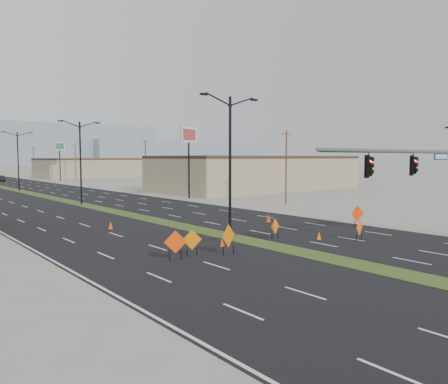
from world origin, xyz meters
TOP-DOWN VIEW (x-y plane):
  - ground at (0.00, 0.00)m, footprint 600.00×600.00m
  - building_se_near at (34.00, 45.00)m, footprint 36.00×18.00m
  - building_se_far at (38.00, 110.00)m, footprint 44.00×16.00m
  - mesa_east at (180.00, 290.00)m, footprint 160.00×50.00m
  - signal_mast at (8.56, 2.00)m, footprint 16.30×0.60m
  - streetlight_0 at (0.00, 12.00)m, footprint 5.15×0.24m
  - streetlight_1 at (0.00, 40.00)m, footprint 5.15×0.24m
  - streetlight_2 at (0.00, 68.00)m, footprint 5.15×0.24m
  - utility_pole_0 at (20.00, 25.00)m, footprint 1.60×0.20m
  - utility_pole_1 at (20.00, 60.00)m, footprint 1.60×0.20m
  - utility_pole_2 at (20.00, 95.00)m, footprint 1.60×0.20m
  - utility_pole_3 at (20.00, 130.00)m, footprint 1.60×0.20m
  - car_mid at (4.83, 103.35)m, footprint 1.63×4.21m
  - construction_sign_0 at (-6.98, 8.41)m, footprint 1.17×0.56m
  - construction_sign_1 at (-3.77, 7.67)m, footprint 1.29×0.50m
  - construction_sign_2 at (-5.62, 8.76)m, footprint 1.09×0.48m
  - construction_sign_3 at (2.00, 9.44)m, footprint 1.04×0.34m
  - construction_sign_4 at (11.16, 8.90)m, footprint 1.30×0.36m
  - construction_sign_5 at (6.09, 5.36)m, footprint 1.07×0.31m
  - cone_0 at (-2.58, 9.72)m, footprint 0.36×0.36m
  - cone_1 at (4.19, 7.32)m, footprint 0.43×0.43m
  - cone_2 at (7.32, 15.40)m, footprint 0.52×0.52m
  - cone_3 at (-5.12, 20.80)m, footprint 0.39×0.39m
  - pole_sign_east_near at (14.79, 38.46)m, footprint 3.23×1.15m
  - pole_sign_east_far at (16.54, 96.08)m, footprint 3.04×1.34m

SIDE VIEW (x-z plane):
  - ground at x=0.00m, z-range 0.00..0.00m
  - cone_0 at x=-2.58m, z-range 0.00..0.53m
  - cone_1 at x=4.19m, z-range 0.00..0.55m
  - cone_3 at x=-5.12m, z-range 0.00..0.63m
  - cone_2 at x=7.32m, z-range 0.00..0.67m
  - car_mid at x=4.83m, z-range 0.00..1.37m
  - construction_sign_3 at x=2.00m, z-range 0.12..1.55m
  - construction_sign_5 at x=6.09m, z-range 0.12..1.57m
  - construction_sign_2 at x=-5.62m, z-range 0.13..1.69m
  - construction_sign_0 at x=-6.98m, z-range 0.15..1.84m
  - construction_sign_4 at x=11.16m, z-range 0.16..1.93m
  - construction_sign_1 at x=-3.77m, z-range 0.17..1.98m
  - building_se_far at x=38.00m, z-range 0.00..5.00m
  - building_se_near at x=34.00m, z-range 0.00..5.50m
  - utility_pole_0 at x=20.00m, z-range 0.17..9.17m
  - utility_pole_1 at x=20.00m, z-range 0.17..9.17m
  - utility_pole_2 at x=20.00m, z-range 0.17..9.17m
  - utility_pole_3 at x=20.00m, z-range 0.17..9.17m
  - signal_mast at x=8.56m, z-range 0.79..8.79m
  - streetlight_0 at x=0.00m, z-range 0.41..10.43m
  - streetlight_1 at x=0.00m, z-range 0.41..10.43m
  - streetlight_2 at x=0.00m, z-range 0.41..10.43m
  - pole_sign_east_far at x=16.54m, z-range 3.00..12.51m
  - pole_sign_east_near at x=14.79m, z-range 3.18..13.13m
  - mesa_east at x=180.00m, z-range 0.00..18.00m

